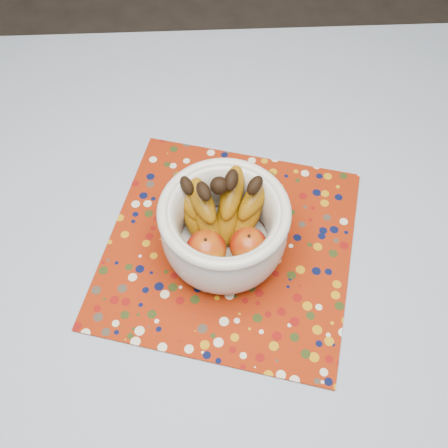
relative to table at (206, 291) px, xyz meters
name	(u,v)px	position (x,y,z in m)	size (l,w,h in m)	color
table	(206,291)	(0.00, 0.00, 0.00)	(1.20, 1.20, 0.75)	brown
tablecloth	(204,271)	(0.00, 0.00, 0.08)	(1.32, 1.32, 0.01)	#6478A8
placemat	(229,246)	(0.05, 0.05, 0.09)	(0.43, 0.43, 0.00)	maroon
fruit_bowl	(223,221)	(0.03, 0.05, 0.17)	(0.25, 0.22, 0.16)	silver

